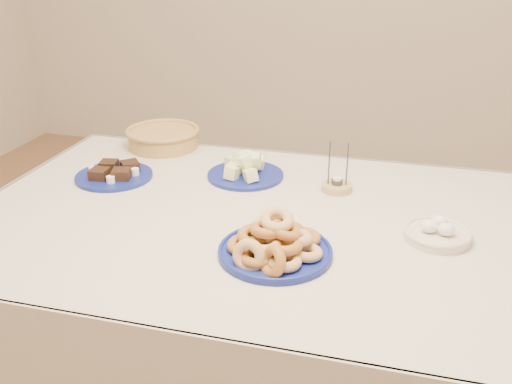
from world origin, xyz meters
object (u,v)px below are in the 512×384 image
brownie_plate (114,174)px  candle_holder (337,186)px  melon_plate (245,169)px  egg_bowl (437,233)px  donut_platter (275,244)px  dining_table (260,249)px  wicker_basket (163,137)px

brownie_plate → candle_holder: bearing=6.7°
melon_plate → egg_bowl: size_ratio=1.41×
donut_platter → egg_bowl: (0.40, 0.20, -0.02)m
candle_holder → melon_plate: bearing=173.3°
dining_table → egg_bowl: egg_bowl is taller
wicker_basket → candle_holder: size_ratio=2.02×
dining_table → brownie_plate: 0.58m
brownie_plate → dining_table: bearing=-16.0°
melon_plate → candle_holder: (0.31, -0.04, -0.01)m
candle_holder → egg_bowl: bearing=-39.9°
dining_table → brownie_plate: (-0.54, 0.16, 0.12)m
brownie_plate → wicker_basket: 0.33m
donut_platter → brownie_plate: bearing=150.3°
donut_platter → brownie_plate: 0.73m
dining_table → melon_plate: 0.33m
brownie_plate → wicker_basket: bearing=84.2°
egg_bowl → brownie_plate: bearing=170.9°
wicker_basket → candle_holder: 0.74m
dining_table → egg_bowl: (0.49, -0.01, 0.12)m
melon_plate → egg_bowl: melon_plate is taller
melon_plate → brownie_plate: melon_plate is taller
wicker_basket → egg_bowl: (1.00, -0.49, -0.02)m
dining_table → candle_holder: size_ratio=10.56×
dining_table → donut_platter: 0.26m
wicker_basket → dining_table: bearing=-43.6°
candle_holder → dining_table: bearing=-127.4°
dining_table → wicker_basket: bearing=136.4°
dining_table → melon_plate: (-0.13, 0.28, 0.13)m
donut_platter → wicker_basket: size_ratio=1.12×
brownie_plate → egg_bowl: (1.03, -0.16, 0.00)m
brownie_plate → donut_platter: bearing=-29.7°
brownie_plate → egg_bowl: 1.04m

